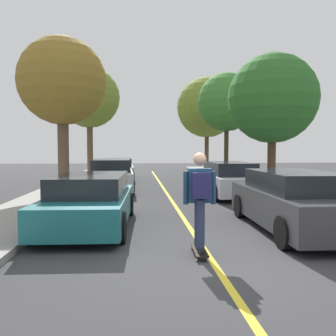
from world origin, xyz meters
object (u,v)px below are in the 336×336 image
object	(u,v)px
parked_car_left_nearest	(91,201)
street_tree_right_nearest	(272,99)
skateboarder	(200,195)
street_tree_left_nearest	(62,82)
street_tree_right_near	(227,102)
parked_car_left_far	(119,169)
parked_car_right_near	(229,179)
street_tree_right_far	(207,107)
skateboard	(199,250)
parked_car_right_nearest	(294,201)
parked_car_left_near	(112,176)
street_tree_left_near	(89,98)

from	to	relation	value
parked_car_left_nearest	street_tree_right_nearest	world-z (taller)	street_tree_right_nearest
street_tree_right_nearest	skateboarder	bearing A→B (deg)	-119.45
skateboarder	street_tree_left_nearest	bearing A→B (deg)	116.03
street_tree_right_near	parked_car_left_far	bearing A→B (deg)	176.60
parked_car_right_near	street_tree_right_far	size ratio (longest dim) A/B	0.58
parked_car_left_far	street_tree_right_far	distance (m)	9.76
street_tree_right_near	skateboard	world-z (taller)	street_tree_right_near
street_tree_left_nearest	parked_car_right_nearest	bearing A→B (deg)	-44.90
street_tree_left_nearest	skateboarder	xyz separation A→B (m)	(4.06, -8.30, -3.46)
street_tree_right_near	street_tree_left_nearest	bearing A→B (deg)	-141.64
skateboard	parked_car_right_nearest	bearing A→B (deg)	33.77
street_tree_right_nearest	skateboard	bearing A→B (deg)	-119.55
street_tree_right_near	skateboarder	bearing A→B (deg)	-106.26
parked_car_left_far	street_tree_right_near	size ratio (longest dim) A/B	0.73
skateboard	parked_car_left_far	bearing A→B (deg)	98.27
parked_car_left_near	skateboard	world-z (taller)	parked_car_left_near
street_tree_left_near	street_tree_right_near	distance (m)	8.52
street_tree_left_near	parked_car_right_near	bearing A→B (deg)	-52.86
parked_car_left_nearest	parked_car_left_near	bearing A→B (deg)	90.01
street_tree_right_far	street_tree_right_nearest	bearing A→B (deg)	-90.00
parked_car_right_near	skateboard	distance (m)	7.92
parked_car_right_nearest	parked_car_right_near	size ratio (longest dim) A/B	1.06
street_tree_left_near	street_tree_right_nearest	bearing A→B (deg)	-45.23
skateboard	street_tree_right_near	bearing A→B (deg)	73.71
street_tree_right_near	parked_car_left_nearest	bearing A→B (deg)	-117.85
street_tree_right_near	skateboard	xyz separation A→B (m)	(-4.37, -14.93, -4.65)
parked_car_right_nearest	street_tree_left_nearest	distance (m)	10.08
street_tree_right_nearest	street_tree_left_near	bearing A→B (deg)	134.77
street_tree_right_far	skateboarder	world-z (taller)	street_tree_right_far
parked_car_left_near	skateboarder	distance (m)	9.77
parked_car_left_near	parked_car_left_nearest	bearing A→B (deg)	-89.99
street_tree_left_nearest	street_tree_right_far	xyz separation A→B (m)	(8.42, 12.71, 0.59)
parked_car_left_near	street_tree_left_nearest	world-z (taller)	street_tree_left_nearest
street_tree_left_nearest	street_tree_left_near	xyz separation A→B (m)	(0.00, 7.92, 0.53)
parked_car_left_nearest	street_tree_left_near	distance (m)	14.55
parked_car_left_near	street_tree_right_nearest	size ratio (longest dim) A/B	0.77
parked_car_left_near	skateboarder	xyz separation A→B (m)	(2.23, -9.50, 0.38)
parked_car_left_nearest	street_tree_right_nearest	bearing A→B (deg)	38.49
street_tree_right_near	skateboarder	world-z (taller)	street_tree_right_near
parked_car_left_nearest	skateboarder	distance (m)	3.37
street_tree_left_near	street_tree_right_near	xyz separation A→B (m)	(8.42, -1.25, -0.34)
parked_car_left_nearest	street_tree_right_far	bearing A→B (deg)	70.41
parked_car_left_nearest	street_tree_right_far	distance (m)	20.17
parked_car_right_near	parked_car_left_near	bearing A→B (deg)	157.40
parked_car_right_nearest	street_tree_right_near	world-z (taller)	street_tree_right_near
skateboarder	street_tree_left_near	bearing A→B (deg)	104.04
parked_car_right_nearest	street_tree_left_near	size ratio (longest dim) A/B	0.66
parked_car_left_near	skateboarder	size ratio (longest dim) A/B	2.49
street_tree_left_near	skateboarder	xyz separation A→B (m)	(4.06, -16.22, -3.99)
parked_car_left_near	parked_car_right_near	world-z (taller)	parked_car_left_near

